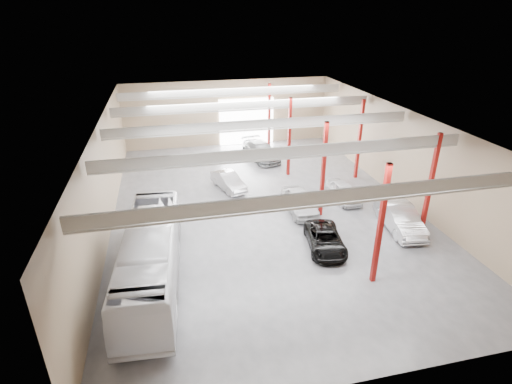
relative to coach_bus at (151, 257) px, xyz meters
name	(u,v)px	position (x,y,z in m)	size (l,w,h in m)	color
depot_shell	(264,143)	(8.24, 7.85, 3.34)	(22.12, 32.12, 7.06)	#4F4F55
coach_bus	(151,257)	(0.00, 0.00, 0.00)	(2.75, 11.76, 3.28)	white
black_sedan	(325,239)	(10.53, 1.06, -1.00)	(2.11, 4.59, 1.27)	black
car_row_a	(300,201)	(10.61, 6.26, -0.84)	(1.89, 4.71, 1.60)	silver
car_row_b	(228,181)	(6.11, 11.46, -0.95)	(1.46, 4.17, 1.38)	#B9B8BE
car_row_c	(261,151)	(10.48, 17.97, -0.81)	(2.33, 5.74, 1.67)	slate
car_right_near	(400,218)	(16.41, 2.19, -0.78)	(1.82, 5.22, 1.72)	#B7B8BD
car_right_far	(344,191)	(14.63, 7.39, -0.94)	(1.66, 4.12, 1.40)	silver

